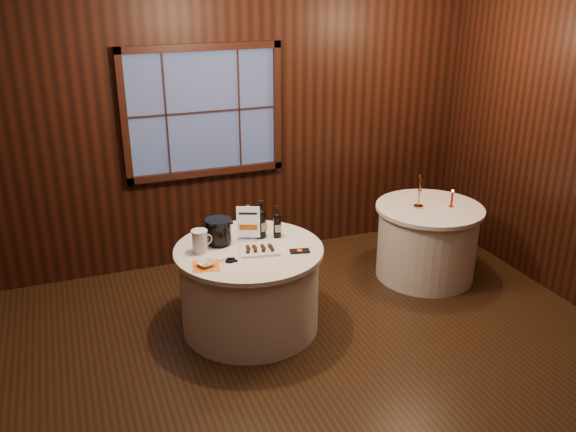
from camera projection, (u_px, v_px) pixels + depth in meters
name	position (u px, v px, depth m)	size (l,w,h in m)	color
ground	(291.00, 392.00, 4.61)	(6.00, 6.00, 0.00)	black
back_wall	(203.00, 122.00, 6.19)	(6.00, 0.10, 3.00)	black
main_table	(250.00, 288.00, 5.34)	(1.28, 1.28, 0.77)	white
side_table	(427.00, 241.00, 6.26)	(1.08, 1.08, 0.77)	white
sign_stand	(249.00, 228.00, 5.31)	(0.19, 0.15, 0.33)	#B6B5BC
port_bottle_left	(261.00, 222.00, 5.35)	(0.08, 0.09, 0.35)	black
port_bottle_right	(277.00, 224.00, 5.36)	(0.07, 0.08, 0.30)	black
ice_bucket	(219.00, 231.00, 5.22)	(0.23, 0.23, 0.23)	black
chocolate_plate	(259.00, 250.00, 5.11)	(0.36, 0.27, 0.05)	white
chocolate_box	(300.00, 251.00, 5.12)	(0.17, 0.08, 0.01)	black
grape_bunch	(231.00, 259.00, 4.95)	(0.16, 0.09, 0.04)	black
glass_pitcher	(200.00, 241.00, 5.08)	(0.18, 0.14, 0.20)	silver
orange_napkin	(206.00, 266.00, 4.88)	(0.21, 0.21, 0.00)	orange
cracker_bowl	(206.00, 264.00, 4.87)	(0.14, 0.14, 0.03)	white
brass_candlestick	(419.00, 195.00, 6.05)	(0.10, 0.10, 0.35)	#CF8A40
red_candle	(452.00, 200.00, 6.07)	(0.05, 0.05, 0.19)	#CF8A40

